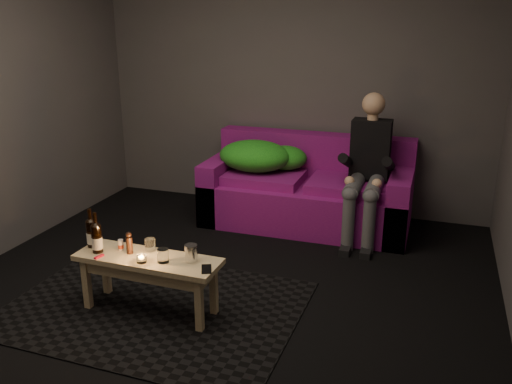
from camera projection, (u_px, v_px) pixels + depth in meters
floor at (205, 306)px, 3.80m from camera, size 4.50×4.50×0.00m
room at (226, 62)px, 3.71m from camera, size 4.50×4.50×4.50m
rug at (155, 307)px, 3.79m from camera, size 2.03×1.49×0.01m
sofa at (308, 193)px, 5.25m from camera, size 1.94×0.87×0.84m
green_blanket at (260, 156)px, 5.29m from camera, size 0.85×0.58×0.29m
person at (367, 165)px, 4.82m from camera, size 0.35×0.81×1.30m
coffee_table at (148, 267)px, 3.64m from camera, size 1.01×0.34×0.41m
beer_bottle_a at (91, 233)px, 3.75m from camera, size 0.07×0.07×0.28m
beer_bottle_b at (97, 238)px, 3.66m from camera, size 0.07×0.07×0.29m
salt_shaker at (121, 245)px, 3.72m from camera, size 0.04×0.04×0.08m
pepper_mill at (129, 245)px, 3.66m from camera, size 0.05×0.05×0.12m
tumbler_back at (150, 245)px, 3.71m from camera, size 0.09×0.09×0.08m
tealight at (141, 259)px, 3.53m from camera, size 0.07×0.07×0.05m
tumbler_front at (163, 256)px, 3.53m from camera, size 0.10×0.10×0.09m
steel_cup at (191, 253)px, 3.54m from camera, size 0.10×0.10×0.11m
smartphone at (206, 269)px, 3.44m from camera, size 0.11×0.14×0.01m
red_lighter at (99, 257)px, 3.61m from camera, size 0.04×0.08×0.01m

